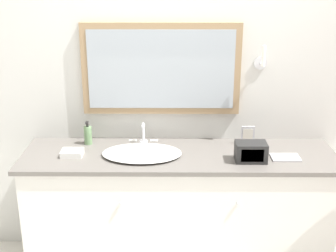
# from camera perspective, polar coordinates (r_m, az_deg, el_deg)

# --- Properties ---
(wall_back) EXTENTS (8.00, 0.18, 2.55)m
(wall_back) POSITION_cam_1_polar(r_m,az_deg,el_deg) (3.36, 1.28, 4.86)
(wall_back) COLOR silver
(wall_back) RESTS_ON ground_plane
(vanity_counter) EXTENTS (2.14, 0.60, 0.89)m
(vanity_counter) POSITION_cam_1_polar(r_m,az_deg,el_deg) (3.37, 1.30, -10.37)
(vanity_counter) COLOR silver
(vanity_counter) RESTS_ON ground_plane
(sink_basin) EXTENTS (0.53, 0.41, 0.17)m
(sink_basin) POSITION_cam_1_polar(r_m,az_deg,el_deg) (3.15, -3.19, -3.24)
(sink_basin) COLOR white
(sink_basin) RESTS_ON vanity_counter
(soap_bottle) EXTENTS (0.06, 0.06, 0.17)m
(soap_bottle) POSITION_cam_1_polar(r_m,az_deg,el_deg) (3.37, -9.73, -1.06)
(soap_bottle) COLOR #709966
(soap_bottle) RESTS_ON vanity_counter
(appliance_box) EXTENTS (0.20, 0.13, 0.13)m
(appliance_box) POSITION_cam_1_polar(r_m,az_deg,el_deg) (3.09, 10.07, -3.12)
(appliance_box) COLOR black
(appliance_box) RESTS_ON vanity_counter
(picture_frame) EXTENTS (0.10, 0.01, 0.13)m
(picture_frame) POSITION_cam_1_polar(r_m,az_deg,el_deg) (3.37, 9.70, -1.10)
(picture_frame) COLOR #B2B2B7
(picture_frame) RESTS_ON vanity_counter
(hand_towel_near_sink) EXTENTS (0.14, 0.11, 0.04)m
(hand_towel_near_sink) POSITION_cam_1_polar(r_m,az_deg,el_deg) (3.20, -11.60, -3.24)
(hand_towel_near_sink) COLOR white
(hand_towel_near_sink) RESTS_ON vanity_counter
(metal_tray) EXTENTS (0.19, 0.13, 0.01)m
(metal_tray) POSITION_cam_1_polar(r_m,az_deg,el_deg) (3.20, 14.12, -3.74)
(metal_tray) COLOR silver
(metal_tray) RESTS_ON vanity_counter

